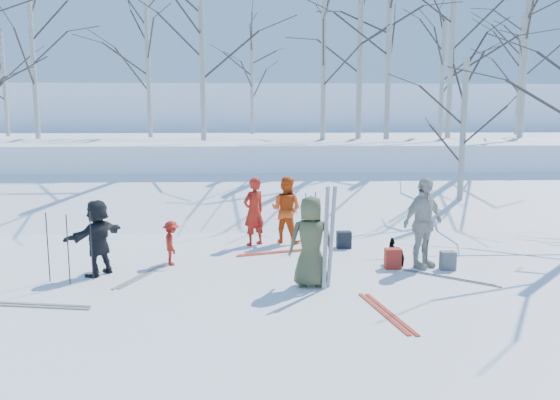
{
  "coord_description": "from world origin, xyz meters",
  "views": [
    {
      "loc": [
        -0.52,
        -10.24,
        3.14
      ],
      "look_at": [
        0.0,
        1.5,
        1.3
      ],
      "focal_mm": 35.0,
      "sensor_mm": 36.0,
      "label": 1
    }
  ],
  "objects_px": {
    "skier_olive_center": "(311,241)",
    "backpack_red": "(393,259)",
    "skier_red_seated": "(172,243)",
    "skier_cream_east": "(423,223)",
    "dog": "(397,253)",
    "backpack_dark": "(344,240)",
    "skier_grey_west": "(98,237)",
    "backpack_grey": "(448,261)",
    "skier_redor_behind": "(286,210)",
    "skier_red_north": "(254,211)"
  },
  "relations": [
    {
      "from": "skier_redor_behind",
      "to": "skier_cream_east",
      "type": "relative_size",
      "value": 0.87
    },
    {
      "from": "backpack_dark",
      "to": "backpack_red",
      "type": "bearing_deg",
      "value": -68.06
    },
    {
      "from": "skier_grey_west",
      "to": "skier_olive_center",
      "type": "bearing_deg",
      "value": 109.13
    },
    {
      "from": "skier_cream_east",
      "to": "dog",
      "type": "bearing_deg",
      "value": 125.56
    },
    {
      "from": "skier_red_seated",
      "to": "skier_redor_behind",
      "type": "bearing_deg",
      "value": -66.15
    },
    {
      "from": "backpack_grey",
      "to": "skier_red_seated",
      "type": "bearing_deg",
      "value": 173.7
    },
    {
      "from": "skier_redor_behind",
      "to": "backpack_dark",
      "type": "relative_size",
      "value": 4.1
    },
    {
      "from": "skier_red_north",
      "to": "backpack_red",
      "type": "relative_size",
      "value": 3.94
    },
    {
      "from": "dog",
      "to": "skier_red_north",
      "type": "bearing_deg",
      "value": -53.95
    },
    {
      "from": "skier_cream_east",
      "to": "backpack_grey",
      "type": "relative_size",
      "value": 4.96
    },
    {
      "from": "skier_cream_east",
      "to": "backpack_dark",
      "type": "relative_size",
      "value": 4.71
    },
    {
      "from": "dog",
      "to": "backpack_red",
      "type": "relative_size",
      "value": 1.52
    },
    {
      "from": "skier_olive_center",
      "to": "skier_cream_east",
      "type": "relative_size",
      "value": 0.9
    },
    {
      "from": "skier_grey_west",
      "to": "skier_cream_east",
      "type": "bearing_deg",
      "value": 123.6
    },
    {
      "from": "skier_grey_west",
      "to": "backpack_red",
      "type": "height_order",
      "value": "skier_grey_west"
    },
    {
      "from": "skier_olive_center",
      "to": "backpack_red",
      "type": "bearing_deg",
      "value": -147.29
    },
    {
      "from": "skier_olive_center",
      "to": "skier_grey_west",
      "type": "height_order",
      "value": "skier_olive_center"
    },
    {
      "from": "skier_cream_east",
      "to": "skier_red_seated",
      "type": "bearing_deg",
      "value": 142.12
    },
    {
      "from": "skier_redor_behind",
      "to": "backpack_dark",
      "type": "height_order",
      "value": "skier_redor_behind"
    },
    {
      "from": "skier_red_north",
      "to": "backpack_red",
      "type": "height_order",
      "value": "skier_red_north"
    },
    {
      "from": "backpack_grey",
      "to": "skier_grey_west",
      "type": "bearing_deg",
      "value": -179.7
    },
    {
      "from": "skier_red_north",
      "to": "skier_red_seated",
      "type": "distance_m",
      "value": 2.46
    },
    {
      "from": "skier_cream_east",
      "to": "skier_grey_west",
      "type": "relative_size",
      "value": 1.25
    },
    {
      "from": "skier_red_north",
      "to": "backpack_dark",
      "type": "relative_size",
      "value": 4.14
    },
    {
      "from": "dog",
      "to": "skier_olive_center",
      "type": "bearing_deg",
      "value": 12.88
    },
    {
      "from": "skier_olive_center",
      "to": "backpack_red",
      "type": "distance_m",
      "value": 2.19
    },
    {
      "from": "skier_cream_east",
      "to": "backpack_grey",
      "type": "height_order",
      "value": "skier_cream_east"
    },
    {
      "from": "skier_red_north",
      "to": "dog",
      "type": "relative_size",
      "value": 2.59
    },
    {
      "from": "backpack_grey",
      "to": "backpack_dark",
      "type": "distance_m",
      "value": 2.66
    },
    {
      "from": "backpack_dark",
      "to": "backpack_grey",
      "type": "bearing_deg",
      "value": -46.58
    },
    {
      "from": "dog",
      "to": "skier_redor_behind",
      "type": "bearing_deg",
      "value": -65.72
    },
    {
      "from": "skier_red_seated",
      "to": "skier_cream_east",
      "type": "xyz_separation_m",
      "value": [
        5.22,
        -0.42,
        0.47
      ]
    },
    {
      "from": "skier_grey_west",
      "to": "dog",
      "type": "distance_m",
      "value": 6.11
    },
    {
      "from": "skier_grey_west",
      "to": "dog",
      "type": "relative_size",
      "value": 2.37
    },
    {
      "from": "skier_cream_east",
      "to": "skier_grey_west",
      "type": "height_order",
      "value": "skier_cream_east"
    },
    {
      "from": "skier_red_north",
      "to": "skier_grey_west",
      "type": "xyz_separation_m",
      "value": [
        -3.06,
        -2.38,
        -0.07
      ]
    },
    {
      "from": "skier_red_seated",
      "to": "skier_grey_west",
      "type": "distance_m",
      "value": 1.51
    },
    {
      "from": "dog",
      "to": "backpack_dark",
      "type": "height_order",
      "value": "dog"
    },
    {
      "from": "skier_red_north",
      "to": "dog",
      "type": "bearing_deg",
      "value": 108.81
    },
    {
      "from": "skier_olive_center",
      "to": "skier_red_north",
      "type": "relative_size",
      "value": 1.02
    },
    {
      "from": "dog",
      "to": "backpack_dark",
      "type": "xyz_separation_m",
      "value": [
        -0.88,
        1.54,
        -0.07
      ]
    },
    {
      "from": "skier_red_north",
      "to": "backpack_grey",
      "type": "height_order",
      "value": "skier_red_north"
    },
    {
      "from": "dog",
      "to": "skier_cream_east",
      "type": "bearing_deg",
      "value": 137.72
    },
    {
      "from": "skier_red_seated",
      "to": "skier_grey_west",
      "type": "xyz_separation_m",
      "value": [
        -1.33,
        -0.67,
        0.28
      ]
    },
    {
      "from": "skier_grey_west",
      "to": "backpack_grey",
      "type": "distance_m",
      "value": 7.05
    },
    {
      "from": "skier_grey_west",
      "to": "backpack_dark",
      "type": "xyz_separation_m",
      "value": [
        5.2,
        1.97,
        -0.56
      ]
    },
    {
      "from": "skier_redor_behind",
      "to": "skier_red_north",
      "type": "bearing_deg",
      "value": 44.25
    },
    {
      "from": "backpack_red",
      "to": "backpack_dark",
      "type": "bearing_deg",
      "value": 111.94
    },
    {
      "from": "skier_redor_behind",
      "to": "dog",
      "type": "relative_size",
      "value": 2.57
    },
    {
      "from": "dog",
      "to": "backpack_dark",
      "type": "relative_size",
      "value": 1.59
    }
  ]
}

